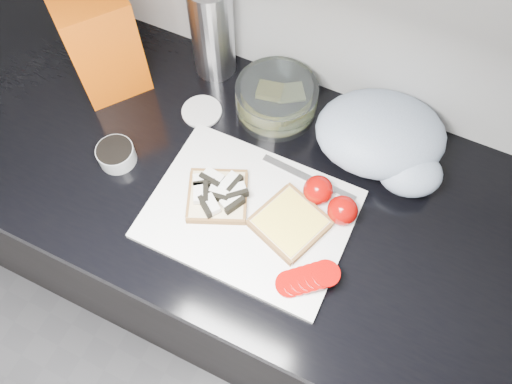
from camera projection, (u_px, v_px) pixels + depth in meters
base_cabinet at (232, 249)px, 1.48m from camera, size 3.50×0.60×0.86m
countertop at (223, 172)px, 1.09m from camera, size 3.50×0.64×0.04m
cutting_board at (250, 214)px, 1.01m from camera, size 0.40×0.30×0.01m
bread_left at (218, 194)px, 1.01m from camera, size 0.16×0.16×0.04m
bread_right at (290, 223)px, 0.99m from camera, size 0.17×0.17×0.02m
tomato_slices at (307, 279)px, 0.93m from camera, size 0.12×0.11×0.03m
knife at (320, 183)px, 1.03m from camera, size 0.21×0.03×0.01m
seed_tub at (116, 154)px, 1.06m from camera, size 0.08×0.08×0.04m
tub_lid at (202, 111)px, 1.14m from camera, size 0.11×0.11×0.01m
glass_bowl at (276, 99)px, 1.11m from camera, size 0.18×0.18×0.08m
bread_bag at (99, 38)px, 1.08m from camera, size 0.21×0.21×0.25m
steel_canister at (212, 31)px, 1.10m from camera, size 0.10×0.10×0.23m
grocery_bag at (385, 139)px, 1.04m from camera, size 0.33×0.29×0.12m
whole_tomatoes at (330, 200)px, 1.00m from camera, size 0.12×0.08×0.06m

